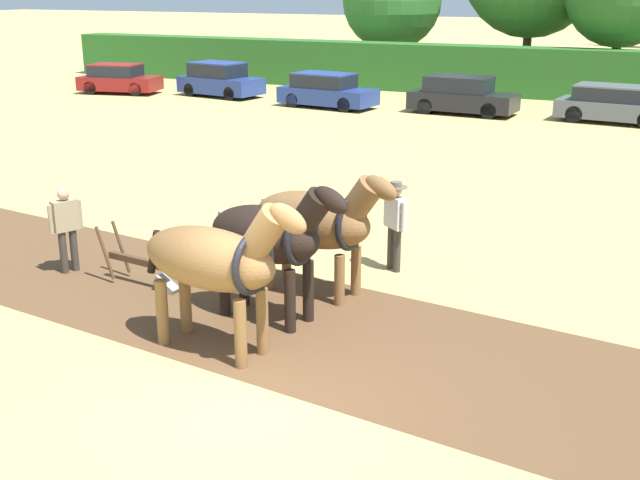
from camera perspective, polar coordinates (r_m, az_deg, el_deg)
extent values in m
plane|color=tan|center=(10.72, -5.12, -11.28)|extent=(240.00, 240.00, 0.00)
cube|color=brown|center=(16.36, -17.97, -1.60)|extent=(33.07, 8.15, 0.01)
cube|color=#286023|center=(39.62, 18.00, 11.13)|extent=(56.62, 1.75, 2.31)
cylinder|color=brown|center=(45.49, 5.04, 13.01)|extent=(0.44, 0.44, 2.84)
sphere|color=#387533|center=(45.34, 5.14, 16.66)|extent=(5.37, 5.37, 5.37)
cylinder|color=#4C3823|center=(44.03, 14.49, 13.14)|extent=(0.44, 0.44, 4.02)
cylinder|color=#4C3823|center=(41.77, 20.25, 11.98)|extent=(0.44, 0.44, 3.43)
ellipsoid|color=brown|center=(11.64, -7.90, -1.30)|extent=(2.36, 1.23, 0.90)
cylinder|color=brown|center=(11.74, -4.12, -5.79)|extent=(0.18, 0.18, 1.02)
cylinder|color=brown|center=(11.36, -5.67, -6.67)|extent=(0.18, 0.18, 1.02)
cylinder|color=brown|center=(12.60, -9.55, -4.30)|extent=(0.18, 0.18, 1.02)
cylinder|color=brown|center=(12.25, -11.16, -5.06)|extent=(0.18, 0.18, 1.02)
cylinder|color=brown|center=(10.92, -4.13, 0.32)|extent=(0.87, 0.53, 0.93)
ellipsoid|color=brown|center=(10.59, -2.28, 1.53)|extent=(0.71, 0.35, 0.54)
cube|color=black|center=(10.75, -3.33, 1.13)|extent=(0.44, 0.13, 0.58)
cylinder|color=black|center=(12.36, -11.72, -0.84)|extent=(0.31, 0.16, 0.71)
torus|color=black|center=(11.15, -4.78, -1.68)|extent=(0.23, 0.92, 0.91)
ellipsoid|color=black|center=(12.67, -3.95, 0.42)|extent=(2.09, 1.19, 0.90)
cylinder|color=black|center=(12.83, -0.84, -3.63)|extent=(0.18, 0.18, 1.02)
cylinder|color=black|center=(12.42, -2.15, -4.38)|extent=(0.18, 0.18, 1.02)
cylinder|color=black|center=(13.52, -5.43, -2.56)|extent=(0.18, 0.18, 1.02)
cylinder|color=black|center=(13.14, -6.81, -3.22)|extent=(0.18, 0.18, 1.02)
cylinder|color=black|center=(12.08, -0.75, 1.88)|extent=(0.81, 0.52, 0.84)
ellipsoid|color=black|center=(11.81, 0.77, 2.87)|extent=(0.71, 0.35, 0.54)
cube|color=gray|center=(11.94, -0.08, 2.65)|extent=(0.39, 0.13, 0.51)
cylinder|color=gray|center=(13.25, -7.24, 0.68)|extent=(0.31, 0.16, 0.71)
torus|color=black|center=(12.27, -1.33, 0.22)|extent=(0.23, 0.92, 0.92)
ellipsoid|color=brown|center=(13.78, -0.60, 1.46)|extent=(2.36, 1.30, 0.97)
cylinder|color=brown|center=(13.92, 2.57, -2.18)|extent=(0.18, 0.18, 0.89)
cylinder|color=brown|center=(13.47, 1.39, -2.87)|extent=(0.18, 0.18, 0.89)
cylinder|color=brown|center=(14.65, -2.40, -1.14)|extent=(0.18, 0.18, 0.89)
cylinder|color=brown|center=(14.22, -3.68, -1.76)|extent=(0.18, 0.18, 0.89)
cylinder|color=brown|center=(13.18, 2.90, 2.82)|extent=(0.84, 0.56, 0.86)
ellipsoid|color=brown|center=(12.94, 4.37, 3.73)|extent=(0.71, 0.35, 0.54)
cube|color=gray|center=(13.05, 3.56, 3.59)|extent=(0.39, 0.13, 0.51)
cylinder|color=gray|center=(14.39, -4.18, 1.70)|extent=(0.31, 0.16, 0.71)
torus|color=black|center=(13.37, 2.25, 1.27)|extent=(0.23, 0.98, 0.98)
cube|color=#4C331E|center=(14.70, -12.67, -1.49)|extent=(1.49, 0.29, 0.12)
cube|color=#939399|center=(14.42, -10.88, -3.23)|extent=(0.50, 0.26, 0.39)
cylinder|color=#4C331E|center=(15.25, -13.97, -0.47)|extent=(0.40, 0.11, 0.96)
cylinder|color=#4C331E|center=(15.00, -15.05, -0.88)|extent=(0.40, 0.11, 0.96)
cylinder|color=#38332D|center=(15.78, -17.08, -0.67)|extent=(0.14, 0.14, 0.81)
cylinder|color=#38332D|center=(15.70, -17.79, -0.84)|extent=(0.14, 0.14, 0.81)
cube|color=tan|center=(15.54, -17.67, 1.67)|extent=(0.37, 0.51, 0.58)
sphere|color=tan|center=(15.44, -17.81, 3.11)|extent=(0.22, 0.22, 0.22)
cylinder|color=tan|center=(15.66, -16.72, 1.79)|extent=(0.09, 0.09, 0.54)
cylinder|color=tan|center=(15.45, -18.61, 1.39)|extent=(0.09, 0.09, 0.54)
cylinder|color=#38332D|center=(15.26, 5.07, -0.51)|extent=(0.14, 0.14, 0.84)
cylinder|color=#38332D|center=(15.08, 5.51, -0.75)|extent=(0.14, 0.14, 0.84)
cube|color=silver|center=(14.96, 5.36, 1.98)|extent=(0.51, 0.46, 0.59)
sphere|color=tan|center=(14.85, 5.41, 3.52)|extent=(0.23, 0.23, 0.23)
cylinder|color=silver|center=(15.20, 4.79, 2.16)|extent=(0.09, 0.09, 0.56)
cylinder|color=silver|center=(14.73, 5.96, 1.62)|extent=(0.09, 0.09, 0.56)
cylinder|color=#665B4C|center=(14.83, 5.42, 3.78)|extent=(0.43, 0.43, 0.02)
cylinder|color=#665B4C|center=(14.82, 5.42, 3.97)|extent=(0.22, 0.22, 0.10)
cube|color=maroon|center=(41.19, -14.03, 10.78)|extent=(4.10, 2.47, 0.65)
cube|color=black|center=(41.21, -14.33, 11.59)|extent=(2.56, 1.99, 0.53)
cube|color=maroon|center=(41.18, -14.37, 12.00)|extent=(2.56, 1.99, 0.06)
cylinder|color=black|center=(41.37, -12.04, 10.69)|extent=(0.68, 0.34, 0.65)
cylinder|color=black|center=(40.00, -12.97, 10.40)|extent=(0.68, 0.34, 0.65)
cylinder|color=black|center=(42.43, -14.99, 10.65)|extent=(0.68, 0.34, 0.65)
cylinder|color=black|center=(41.10, -15.99, 10.35)|extent=(0.68, 0.34, 0.65)
cube|color=navy|center=(39.18, -7.06, 10.88)|extent=(4.28, 2.49, 0.74)
cube|color=black|center=(39.23, -7.32, 11.89)|extent=(2.66, 2.04, 0.63)
cube|color=navy|center=(39.20, -7.34, 12.39)|extent=(2.66, 2.04, 0.06)
cylinder|color=black|center=(39.03, -4.84, 10.59)|extent=(0.66, 0.32, 0.63)
cylinder|color=black|center=(37.78, -6.41, 10.30)|extent=(0.66, 0.32, 0.63)
cylinder|color=black|center=(40.63, -7.63, 10.78)|extent=(0.66, 0.32, 0.63)
cylinder|color=black|center=(39.44, -9.22, 10.50)|extent=(0.66, 0.32, 0.63)
cube|color=navy|center=(35.39, 0.56, 10.22)|extent=(4.40, 2.30, 0.68)
cube|color=black|center=(35.42, 0.27, 11.25)|extent=(2.70, 1.91, 0.56)
cube|color=navy|center=(35.38, 0.27, 11.75)|extent=(2.70, 1.91, 0.06)
cylinder|color=black|center=(35.44, 3.06, 9.89)|extent=(0.65, 0.30, 0.62)
cylinder|color=black|center=(34.09, 1.77, 9.59)|extent=(0.65, 0.30, 0.62)
cylinder|color=black|center=(36.76, -0.56, 10.20)|extent=(0.65, 0.30, 0.62)
cylinder|color=black|center=(35.45, -1.94, 9.90)|extent=(0.65, 0.30, 0.62)
cube|color=black|center=(34.13, 10.13, 9.71)|extent=(4.44, 2.05, 0.71)
cube|color=black|center=(34.12, 9.84, 10.81)|extent=(2.70, 1.77, 0.59)
cube|color=black|center=(34.08, 9.87, 11.35)|extent=(2.70, 1.77, 0.06)
cylinder|color=black|center=(34.53, 12.68, 9.29)|extent=(0.66, 0.26, 0.65)
cylinder|color=black|center=(33.03, 11.92, 8.97)|extent=(0.66, 0.26, 0.65)
cylinder|color=black|center=(35.33, 8.43, 9.72)|extent=(0.66, 0.26, 0.65)
cylinder|color=black|center=(33.87, 7.50, 9.41)|extent=(0.66, 0.26, 0.65)
cube|color=#565B66|center=(33.42, 20.22, 8.70)|extent=(4.47, 2.27, 0.66)
cube|color=black|center=(33.38, 19.97, 9.76)|extent=(2.74, 1.90, 0.53)
cube|color=#565B66|center=(33.34, 20.02, 10.26)|extent=(2.74, 1.90, 0.06)
cylinder|color=black|center=(34.48, 18.28, 8.84)|extent=(0.69, 0.29, 0.67)
cylinder|color=black|center=(32.94, 17.63, 8.52)|extent=(0.69, 0.29, 0.67)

